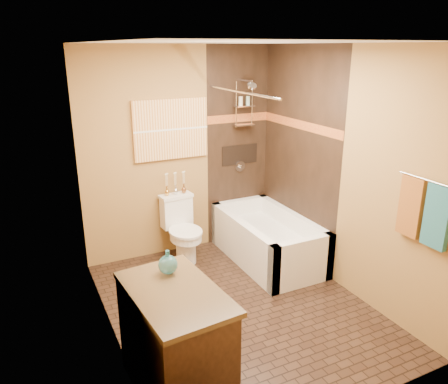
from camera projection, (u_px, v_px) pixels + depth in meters
floor at (238, 306)px, 4.36m from camera, size 3.00×3.00×0.00m
wall_left at (106, 208)px, 3.46m from camera, size 0.02×3.00×2.50m
wall_right at (342, 172)px, 4.47m from camera, size 0.02×3.00×2.50m
wall_back at (180, 153)px, 5.24m from camera, size 2.40×0.02×2.50m
wall_front at (353, 254)px, 2.69m from camera, size 2.40×0.02×2.50m
ceiling at (241, 42)px, 3.57m from camera, size 3.00×3.00×0.00m
alcove_tile_back at (238, 147)px, 5.56m from camera, size 0.85×0.01×2.50m
alcove_tile_right at (298, 156)px, 5.10m from camera, size 0.01×1.50×2.50m
mosaic_band_back at (238, 118)px, 5.43m from camera, size 0.85×0.01×0.10m
mosaic_band_right at (300, 125)px, 4.98m from camera, size 0.01×1.50×0.10m
alcove_niche at (240, 155)px, 5.59m from camera, size 0.50×0.01×0.25m
shower_fixtures at (244, 115)px, 5.34m from camera, size 0.24×0.33×1.16m
curtain_rod at (240, 92)px, 4.53m from camera, size 0.03×1.55×0.03m
towel_bar at (428, 180)px, 3.49m from camera, size 0.02×0.55×0.02m
towel_teal at (437, 217)px, 3.47m from camera, size 0.05×0.22×0.52m
towel_rust at (411, 207)px, 3.69m from camera, size 0.05×0.22×0.52m
sunset_painting at (171, 129)px, 5.08m from camera, size 0.90×0.04×0.70m
vanity_mirror at (130, 209)px, 2.73m from camera, size 0.01×1.00×0.90m
bathtub at (267, 242)px, 5.26m from camera, size 0.80×1.50×0.55m
toilet at (182, 229)px, 5.22m from camera, size 0.41×0.60×0.77m
vanity at (176, 341)px, 3.18m from camera, size 0.66×1.00×0.84m
teal_bottle at (168, 262)px, 3.25m from camera, size 0.16×0.16×0.23m
bud_vases at (175, 183)px, 5.20m from camera, size 0.27×0.06×0.27m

